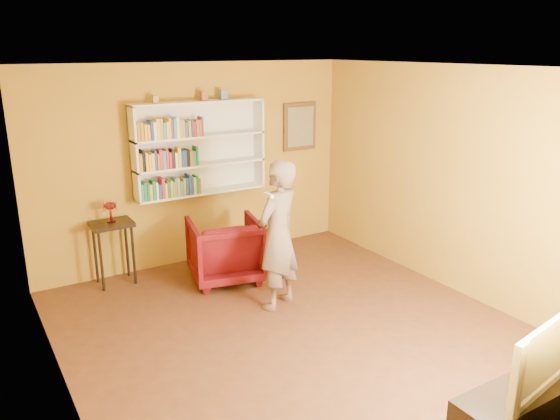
% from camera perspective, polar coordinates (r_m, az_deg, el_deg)
% --- Properties ---
extents(room_shell, '(5.30, 5.80, 2.88)m').
position_cam_1_polar(room_shell, '(5.46, 1.79, -3.32)').
color(room_shell, '#482817').
rests_on(room_shell, ground).
extents(bookshelf, '(1.80, 0.29, 1.23)m').
position_cam_1_polar(bookshelf, '(7.38, -8.53, 6.44)').
color(bookshelf, silver).
rests_on(bookshelf, room_shell).
extents(books_row_lower, '(0.80, 0.19, 0.27)m').
position_cam_1_polar(books_row_lower, '(7.21, -11.42, 2.27)').
color(books_row_lower, teal).
rests_on(books_row_lower, bookshelf).
extents(books_row_middle, '(0.78, 0.19, 0.26)m').
position_cam_1_polar(books_row_middle, '(7.13, -11.62, 5.23)').
color(books_row_middle, '#AF8423').
rests_on(books_row_middle, bookshelf).
extents(books_row_upper, '(0.87, 0.19, 0.27)m').
position_cam_1_polar(books_row_upper, '(7.08, -11.59, 8.27)').
color(books_row_upper, '#99651B').
rests_on(books_row_upper, bookshelf).
extents(ornament_left, '(0.07, 0.07, 0.09)m').
position_cam_1_polar(ornament_left, '(7.03, -12.93, 11.21)').
color(ornament_left, '#A88330').
rests_on(ornament_left, bookshelf).
extents(ornament_centre, '(0.09, 0.09, 0.12)m').
position_cam_1_polar(ornament_centre, '(7.27, -7.97, 11.72)').
color(ornament_centre, brown).
rests_on(ornament_centre, bookshelf).
extents(ornament_right, '(0.09, 0.09, 0.12)m').
position_cam_1_polar(ornament_right, '(7.38, -5.97, 11.88)').
color(ornament_right, slate).
rests_on(ornament_right, bookshelf).
extents(framed_painting, '(0.55, 0.05, 0.70)m').
position_cam_1_polar(framed_painting, '(8.17, 2.08, 8.70)').
color(framed_painting, '#503216').
rests_on(framed_painting, room_shell).
extents(console_table, '(0.50, 0.38, 0.81)m').
position_cam_1_polar(console_table, '(7.07, -17.11, -2.29)').
color(console_table, black).
rests_on(console_table, ground).
extents(ruby_lustre, '(0.16, 0.15, 0.26)m').
position_cam_1_polar(ruby_lustre, '(6.98, -17.34, 0.24)').
color(ruby_lustre, maroon).
rests_on(ruby_lustre, console_table).
extents(armchair, '(1.04, 1.05, 0.81)m').
position_cam_1_polar(armchair, '(6.99, -5.76, -4.16)').
color(armchair, '#47050E').
rests_on(armchair, ground).
extents(person, '(0.74, 0.64, 1.72)m').
position_cam_1_polar(person, '(6.10, -0.22, -2.69)').
color(person, brown).
rests_on(person, ground).
extents(game_remote, '(0.04, 0.15, 0.04)m').
position_cam_1_polar(game_remote, '(5.61, -1.19, 1.57)').
color(game_remote, white).
rests_on(game_remote, person).
extents(tv_cabinet, '(1.27, 0.38, 0.46)m').
position_cam_1_polar(tv_cabinet, '(4.78, 24.10, -18.72)').
color(tv_cabinet, black).
rests_on(tv_cabinet, ground).
extents(television, '(1.01, 0.30, 0.58)m').
position_cam_1_polar(television, '(4.51, 24.89, -13.31)').
color(television, black).
rests_on(television, tv_cabinet).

